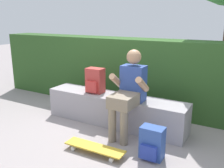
# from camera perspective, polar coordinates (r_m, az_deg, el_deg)

# --- Properties ---
(ground_plane) EXTENTS (24.00, 24.00, 0.00)m
(ground_plane) POSITION_cam_1_polar(r_m,az_deg,el_deg) (3.87, -1.46, -10.45)
(ground_plane) COLOR gray
(bench_main) EXTENTS (2.31, 0.45, 0.48)m
(bench_main) POSITION_cam_1_polar(r_m,az_deg,el_deg) (4.00, 0.57, -5.89)
(bench_main) COLOR #999398
(bench_main) RESTS_ON ground
(person_skater) EXTENTS (0.49, 0.62, 1.23)m
(person_skater) POSITION_cam_1_polar(r_m,az_deg,el_deg) (3.52, 3.85, -1.39)
(person_skater) COLOR #2D4793
(person_skater) RESTS_ON ground
(skateboard_near_person) EXTENTS (0.80, 0.22, 0.09)m
(skateboard_near_person) POSITION_cam_1_polar(r_m,az_deg,el_deg) (3.25, -4.00, -14.30)
(skateboard_near_person) COLOR gold
(skateboard_near_person) RESTS_ON ground
(backpack_on_bench) EXTENTS (0.28, 0.23, 0.40)m
(backpack_on_bench) POSITION_cam_1_polar(r_m,az_deg,el_deg) (4.04, -3.92, 0.73)
(backpack_on_bench) COLOR #B23833
(backpack_on_bench) RESTS_ON bench_main
(backpack_on_ground) EXTENTS (0.28, 0.23, 0.40)m
(backpack_on_ground) POSITION_cam_1_polar(r_m,az_deg,el_deg) (3.13, 9.09, -13.23)
(backpack_on_ground) COLOR #2D4C99
(backpack_on_ground) RESTS_ON ground
(hedge_row) EXTENTS (6.47, 0.58, 1.29)m
(hedge_row) POSITION_cam_1_polar(r_m,az_deg,el_deg) (4.62, 7.30, 2.14)
(hedge_row) COLOR #2B5021
(hedge_row) RESTS_ON ground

